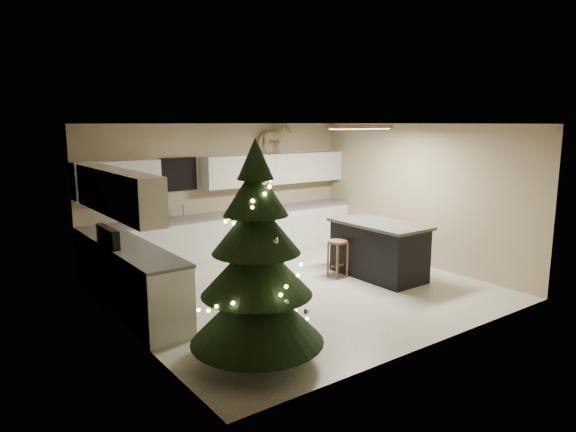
% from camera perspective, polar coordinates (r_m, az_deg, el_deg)
% --- Properties ---
extents(ground_plane, '(5.50, 5.50, 0.00)m').
position_cam_1_polar(ground_plane, '(8.19, 1.46, -8.30)').
color(ground_plane, beige).
extents(room_shell, '(5.52, 5.02, 2.61)m').
position_cam_1_polar(room_shell, '(7.82, 1.65, 3.97)').
color(room_shell, gray).
rests_on(room_shell, ground_plane).
extents(cabinetry, '(5.50, 3.20, 2.00)m').
position_cam_1_polar(cabinetry, '(8.88, -9.74, -1.89)').
color(cabinetry, silver).
rests_on(cabinetry, ground_plane).
extents(island, '(0.90, 1.70, 0.95)m').
position_cam_1_polar(island, '(8.93, 10.01, -3.66)').
color(island, black).
rests_on(island, ground_plane).
extents(bar_stool, '(0.33, 0.33, 0.64)m').
position_cam_1_polar(bar_stool, '(8.82, 5.56, -3.73)').
color(bar_stool, brown).
rests_on(bar_stool, ground_plane).
extents(christmas_tree, '(1.54, 1.49, 2.47)m').
position_cam_1_polar(christmas_tree, '(5.62, -3.51, -6.28)').
color(christmas_tree, '#3F2816').
rests_on(christmas_tree, ground_plane).
extents(toddler, '(0.37, 0.30, 0.86)m').
position_cam_1_polar(toddler, '(8.77, -0.93, -4.09)').
color(toddler, black).
rests_on(toddler, ground_plane).
extents(rocking_horse, '(0.67, 0.31, 0.58)m').
position_cam_1_polar(rocking_horse, '(10.29, -1.57, 8.60)').
color(rocking_horse, brown).
rests_on(rocking_horse, cabinetry).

